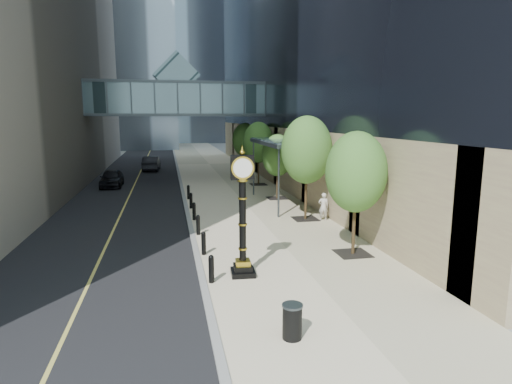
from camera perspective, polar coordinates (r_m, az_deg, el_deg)
ground at (r=15.25m, az=4.86°, el=-12.73°), size 320.00×320.00×0.00m
road at (r=53.87m, az=-14.79°, el=3.42°), size 8.00×180.00×0.02m
sidewalk at (r=54.02m, az=-6.28°, el=3.73°), size 8.00×180.00×0.06m
curb at (r=53.80m, az=-10.53°, el=3.60°), size 0.25×180.00×0.07m
distant_tower_c at (r=136.11m, az=-13.21°, el=21.04°), size 22.00×22.00×65.00m
skywalk at (r=41.52m, az=-10.47°, el=12.37°), size 17.00×4.20×5.80m
entrance_canopy at (r=28.54m, az=3.68°, el=6.59°), size 3.00×8.00×4.38m
bollard_row at (r=23.14m, az=-8.00°, el=-3.52°), size 0.20×16.20×0.90m
street_trees at (r=30.09m, az=3.11°, el=5.79°), size 2.87×28.55×5.90m
street_clock at (r=15.65m, az=-1.80°, el=-4.05°), size 0.93×0.93×4.67m
trash_bin at (r=11.88m, az=4.85°, el=-16.95°), size 0.56×0.56×0.90m
pedestrian at (r=24.58m, az=8.97°, el=-1.93°), size 0.65×0.50×1.58m
car_near at (r=38.23m, az=-18.68°, el=1.77°), size 1.76×4.34×1.47m
car_far at (r=48.77m, az=-13.76°, el=3.74°), size 1.94×4.83×1.56m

